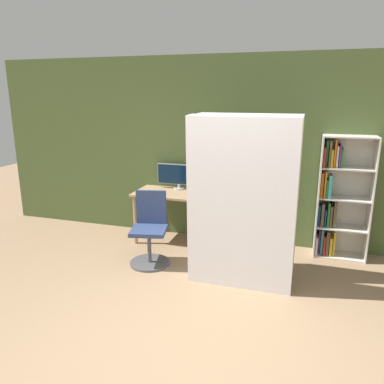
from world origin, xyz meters
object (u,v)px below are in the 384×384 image
at_px(office_chair, 150,235).
at_px(mattress_far, 247,197).
at_px(monitor, 179,175).
at_px(mattress_near, 242,205).
at_px(bookshelf, 337,199).

relative_size(office_chair, mattress_far, 0.49).
bearing_deg(monitor, mattress_near, -47.60).
distance_m(monitor, mattress_near, 1.74).
bearing_deg(bookshelf, office_chair, -156.90).
height_order(monitor, mattress_far, mattress_far).
bearing_deg(mattress_near, mattress_far, 90.00).
bearing_deg(bookshelf, mattress_far, -140.90).
distance_m(mattress_near, mattress_far, 0.38).
xyz_separation_m(office_chair, mattress_near, (1.23, -0.27, 0.59)).
bearing_deg(mattress_near, office_chair, 167.75).
distance_m(office_chair, mattress_far, 1.37).
bearing_deg(mattress_near, bookshelf, 49.38).
relative_size(bookshelf, mattress_near, 0.84).
bearing_deg(bookshelf, monitor, 178.98).
relative_size(bookshelf, mattress_far, 0.85).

